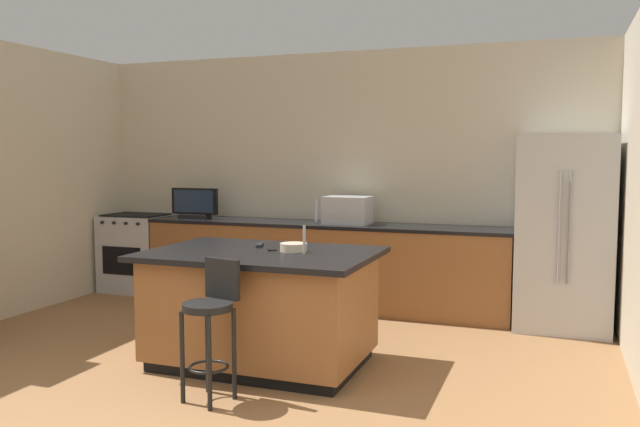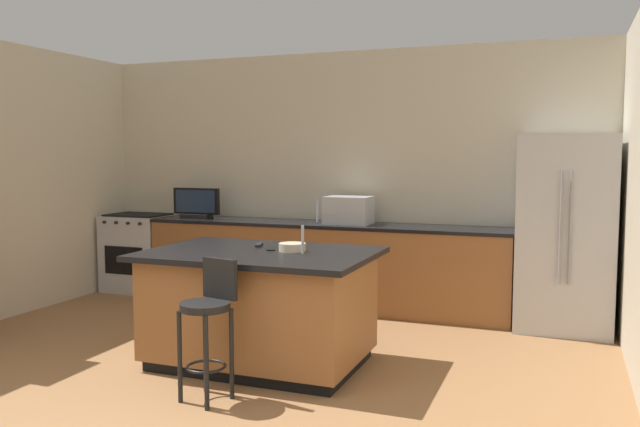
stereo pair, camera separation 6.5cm
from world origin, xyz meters
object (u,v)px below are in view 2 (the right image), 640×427
bar_stool_center (209,317)px  fruit_bowl (292,247)px  refrigerator (565,233)px  microwave (348,210)px  kitchen_island (260,306)px  range_oven (139,252)px  cell_phone (270,249)px  tv_monitor (196,204)px  tv_remote (259,245)px

bar_stool_center → fruit_bowl: bearing=88.2°
refrigerator → microwave: size_ratio=3.87×
kitchen_island → bar_stool_center: 0.81m
range_oven → refrigerator: bearing=-0.6°
cell_phone → refrigerator: bearing=11.4°
microwave → tv_monitor: size_ratio=0.82×
microwave → tv_monitor: bearing=-178.4°
range_oven → cell_phone: range_oven is taller
range_oven → fruit_bowl: (2.88, -1.93, 0.47)m
bar_stool_center → cell_phone: bar_stool_center is taller
cell_phone → tv_remote: 0.23m
microwave → cell_phone: bearing=-90.9°
bar_stool_center → cell_phone: bearing=101.0°
range_oven → tv_monitor: tv_monitor is taller
kitchen_island → tv_remote: (-0.14, 0.26, 0.45)m
cell_phone → kitchen_island: bearing=-138.0°
kitchen_island → fruit_bowl: 0.54m
bar_stool_center → tv_remote: 1.13m
kitchen_island → microwave: 2.10m
kitchen_island → tv_monitor: 2.72m
refrigerator → fruit_bowl: refrigerator is taller
refrigerator → tv_remote: refrigerator is taller
fruit_bowl → cell_phone: bearing=171.7°
refrigerator → fruit_bowl: 2.74m
range_oven → fruit_bowl: 3.50m
kitchen_island → cell_phone: bearing=70.3°
fruit_bowl → kitchen_island: bearing=-161.4°
microwave → bar_stool_center: 2.86m
tv_monitor → tv_remote: size_ratio=3.46×
refrigerator → bar_stool_center: 3.57m
refrigerator → bar_stool_center: bearing=-129.1°
kitchen_island → tv_monitor: size_ratio=3.04×
refrigerator → microwave: 2.19m
kitchen_island → microwave: (0.07, 2.01, 0.61)m
microwave → cell_phone: microwave is taller
refrigerator → microwave: bearing=178.6°
kitchen_island → fruit_bowl: bearing=18.6°
microwave → fruit_bowl: size_ratio=2.26×
kitchen_island → microwave: microwave is taller
fruit_bowl → cell_phone: 0.21m
cell_phone → fruit_bowl: bearing=-36.6°
bar_stool_center → range_oven: bearing=146.2°
tv_monitor → microwave: bearing=1.6°
microwave → fruit_bowl: 1.94m
range_oven → fruit_bowl: size_ratio=4.47×
bar_stool_center → tv_remote: bar_stool_center is taller
tv_monitor → fruit_bowl: bearing=-42.8°
tv_monitor → cell_phone: tv_monitor is taller
cell_phone → tv_remote: size_ratio=0.88×
kitchen_island → cell_phone: (0.04, 0.11, 0.45)m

